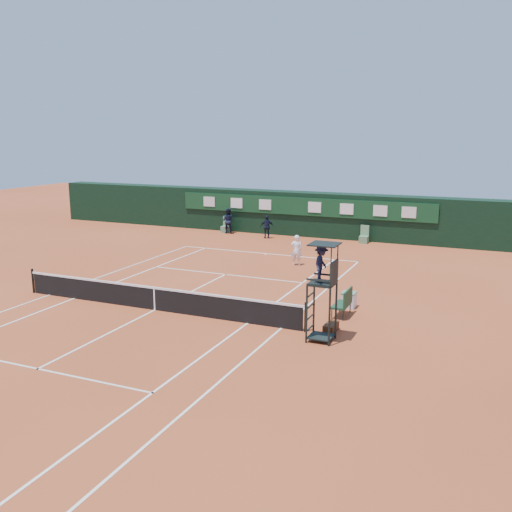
% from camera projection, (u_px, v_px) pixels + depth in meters
% --- Properties ---
extents(ground, '(90.00, 90.00, 0.00)m').
position_uv_depth(ground, '(155.00, 310.00, 23.04)').
color(ground, '#B7512B').
rests_on(ground, ground).
extents(court_lines, '(11.05, 23.85, 0.01)m').
position_uv_depth(court_lines, '(155.00, 310.00, 23.04)').
color(court_lines, white).
rests_on(court_lines, ground).
extents(tennis_net, '(12.90, 0.10, 1.10)m').
position_uv_depth(tennis_net, '(155.00, 298.00, 22.93)').
color(tennis_net, black).
rests_on(tennis_net, ground).
extents(back_wall, '(40.00, 1.65, 3.00)m').
position_uv_depth(back_wall, '(304.00, 214.00, 39.52)').
color(back_wall, black).
rests_on(back_wall, ground).
extents(linesman_chair_left, '(0.55, 0.50, 1.15)m').
position_uv_depth(linesman_chair_left, '(226.00, 228.00, 40.78)').
color(linesman_chair_left, '#54815C').
rests_on(linesman_chair_left, ground).
extents(linesman_chair_right, '(0.55, 0.50, 1.15)m').
position_uv_depth(linesman_chair_right, '(364.00, 238.00, 36.89)').
color(linesman_chair_right, '#558159').
rests_on(linesman_chair_right, ground).
extents(umpire_chair, '(0.96, 0.95, 3.42)m').
position_uv_depth(umpire_chair, '(322.00, 271.00, 19.15)').
color(umpire_chair, black).
rests_on(umpire_chair, ground).
extents(player_bench, '(0.56, 1.20, 1.10)m').
position_uv_depth(player_bench, '(344.00, 302.00, 22.14)').
color(player_bench, '#183C26').
rests_on(player_bench, ground).
extents(tennis_bag, '(0.39, 0.86, 0.32)m').
position_uv_depth(tennis_bag, '(331.00, 328.00, 20.50)').
color(tennis_bag, black).
rests_on(tennis_bag, ground).
extents(cooler, '(0.57, 0.57, 0.65)m').
position_uv_depth(cooler, '(349.00, 300.00, 23.33)').
color(cooler, silver).
rests_on(cooler, ground).
extents(tennis_ball, '(0.07, 0.07, 0.07)m').
position_uv_depth(tennis_ball, '(236.00, 261.00, 31.75)').
color(tennis_ball, gold).
rests_on(tennis_ball, ground).
extents(player, '(0.68, 0.52, 1.66)m').
position_uv_depth(player, '(296.00, 250.00, 30.65)').
color(player, white).
rests_on(player, ground).
extents(ball_kid_left, '(0.96, 0.79, 1.79)m').
position_uv_depth(ball_kid_left, '(228.00, 221.00, 40.33)').
color(ball_kid_left, black).
rests_on(ball_kid_left, ground).
extents(ball_kid_right, '(0.99, 0.76, 1.56)m').
position_uv_depth(ball_kid_right, '(267.00, 227.00, 38.42)').
color(ball_kid_right, black).
rests_on(ball_kid_right, ground).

